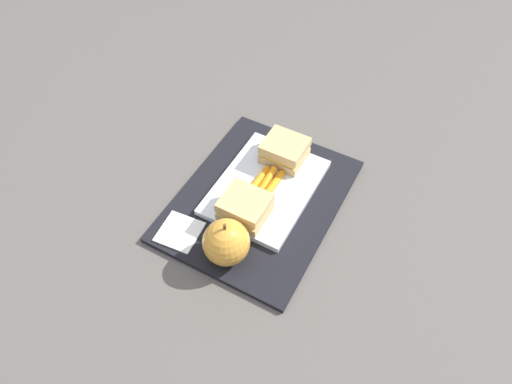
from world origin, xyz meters
The scene contains 8 objects.
ground_plane centered at (0.00, 0.00, 0.00)m, with size 2.40×2.40×0.00m, color #56514C.
lunchbag_mat centered at (0.00, 0.00, 0.01)m, with size 0.36×0.28×0.01m, color black.
food_tray centered at (-0.03, 0.00, 0.02)m, with size 0.23×0.17×0.01m, color white.
sandwich_half_left centered at (-0.10, 0.00, 0.04)m, with size 0.07×0.08×0.04m.
sandwich_half_right centered at (0.05, 0.00, 0.04)m, with size 0.07×0.08×0.04m.
carrot_sticks_bundle centered at (-0.02, 0.00, 0.03)m, with size 0.08×0.04×0.02m.
apple centered at (0.13, 0.01, 0.05)m, with size 0.08×0.08×0.09m.
paper_napkin centered at (0.14, -0.09, 0.01)m, with size 0.07×0.07×0.00m, color white.
Camera 1 is at (0.47, 0.25, 0.70)m, focal length 32.86 mm.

